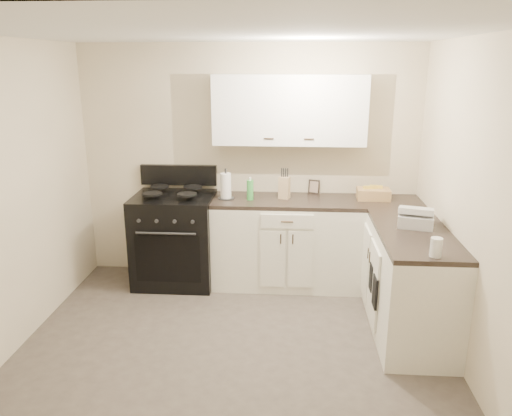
# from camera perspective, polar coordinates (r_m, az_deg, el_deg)

# --- Properties ---
(floor) EXTENTS (3.60, 3.60, 0.00)m
(floor) POSITION_cam_1_polar(r_m,az_deg,el_deg) (4.21, -2.87, -16.95)
(floor) COLOR #473F38
(floor) RESTS_ON ground
(ceiling) EXTENTS (3.60, 3.60, 0.00)m
(ceiling) POSITION_cam_1_polar(r_m,az_deg,el_deg) (3.52, -3.49, 19.45)
(ceiling) COLOR white
(ceiling) RESTS_ON wall_back
(wall_back) EXTENTS (3.60, 0.00, 3.60)m
(wall_back) POSITION_cam_1_polar(r_m,az_deg,el_deg) (5.41, -0.79, 5.09)
(wall_back) COLOR beige
(wall_back) RESTS_ON ground
(wall_right) EXTENTS (0.00, 3.60, 3.60)m
(wall_right) POSITION_cam_1_polar(r_m,az_deg,el_deg) (3.89, 24.22, -0.94)
(wall_right) COLOR beige
(wall_right) RESTS_ON ground
(wall_front) EXTENTS (3.60, 0.00, 3.60)m
(wall_front) POSITION_cam_1_polar(r_m,az_deg,el_deg) (2.04, -9.62, -15.19)
(wall_front) COLOR beige
(wall_front) RESTS_ON ground
(base_cabinets_back) EXTENTS (1.55, 0.60, 0.90)m
(base_cabinets_back) POSITION_cam_1_polar(r_m,az_deg,el_deg) (5.32, 3.55, -4.10)
(base_cabinets_back) COLOR silver
(base_cabinets_back) RESTS_ON floor
(base_cabinets_right) EXTENTS (0.60, 1.90, 0.90)m
(base_cabinets_right) POSITION_cam_1_polar(r_m,az_deg,el_deg) (4.83, 16.40, -6.95)
(base_cabinets_right) COLOR silver
(base_cabinets_right) RESTS_ON floor
(countertop_back) EXTENTS (1.55, 0.60, 0.04)m
(countertop_back) POSITION_cam_1_polar(r_m,az_deg,el_deg) (5.18, 3.64, 0.78)
(countertop_back) COLOR black
(countertop_back) RESTS_ON base_cabinets_back
(countertop_right) EXTENTS (0.60, 1.90, 0.04)m
(countertop_right) POSITION_cam_1_polar(r_m,az_deg,el_deg) (4.67, 16.86, -1.65)
(countertop_right) COLOR black
(countertop_right) RESTS_ON base_cabinets_right
(upper_cabinets) EXTENTS (1.55, 0.30, 0.70)m
(upper_cabinets) POSITION_cam_1_polar(r_m,az_deg,el_deg) (5.16, 3.84, 11.13)
(upper_cabinets) COLOR white
(upper_cabinets) RESTS_ON wall_back
(stove) EXTENTS (0.83, 0.71, 1.01)m
(stove) POSITION_cam_1_polar(r_m,az_deg,el_deg) (5.43, -9.19, -3.73)
(stove) COLOR black
(stove) RESTS_ON floor
(knife_block) EXTENTS (0.13, 0.12, 0.23)m
(knife_block) POSITION_cam_1_polar(r_m,az_deg,el_deg) (5.18, 3.26, 2.34)
(knife_block) COLOR tan
(knife_block) RESTS_ON countertop_back
(paper_towel) EXTENTS (0.12, 0.12, 0.27)m
(paper_towel) POSITION_cam_1_polar(r_m,az_deg,el_deg) (5.16, -3.46, 2.51)
(paper_towel) COLOR white
(paper_towel) RESTS_ON countertop_back
(soap_bottle) EXTENTS (0.07, 0.07, 0.21)m
(soap_bottle) POSITION_cam_1_polar(r_m,az_deg,el_deg) (5.12, -0.68, 2.08)
(soap_bottle) COLOR green
(soap_bottle) RESTS_ON countertop_back
(picture_frame) EXTENTS (0.12, 0.08, 0.15)m
(picture_frame) POSITION_cam_1_polar(r_m,az_deg,el_deg) (5.41, 6.63, 2.43)
(picture_frame) COLOR black
(picture_frame) RESTS_ON countertop_back
(wicker_basket) EXTENTS (0.34, 0.23, 0.11)m
(wicker_basket) POSITION_cam_1_polar(r_m,az_deg,el_deg) (5.30, 13.26, 1.58)
(wicker_basket) COLOR tan
(wicker_basket) RESTS_ON countertop_right
(countertop_grill) EXTENTS (0.35, 0.34, 0.11)m
(countertop_grill) POSITION_cam_1_polar(r_m,az_deg,el_deg) (4.53, 17.80, -1.31)
(countertop_grill) COLOR silver
(countertop_grill) RESTS_ON countertop_right
(glass_jar) EXTENTS (0.11, 0.11, 0.14)m
(glass_jar) POSITION_cam_1_polar(r_m,az_deg,el_deg) (3.87, 19.88, -4.24)
(glass_jar) COLOR silver
(glass_jar) RESTS_ON countertop_right
(oven_mitt_near) EXTENTS (0.02, 0.16, 0.27)m
(oven_mitt_near) POSITION_cam_1_polar(r_m,az_deg,el_deg) (4.36, 13.45, -9.31)
(oven_mitt_near) COLOR black
(oven_mitt_near) RESTS_ON base_cabinets_right
(oven_mitt_far) EXTENTS (0.02, 0.14, 0.24)m
(oven_mitt_far) POSITION_cam_1_polar(r_m,az_deg,el_deg) (4.55, 13.03, -7.72)
(oven_mitt_far) COLOR black
(oven_mitt_far) RESTS_ON base_cabinets_right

